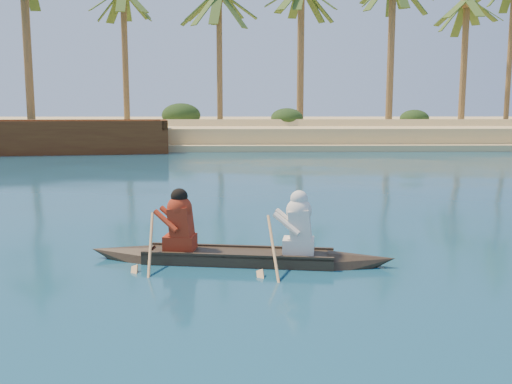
{
  "coord_description": "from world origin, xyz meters",
  "views": [
    {
      "loc": [
        8.06,
        -10.91,
        2.52
      ],
      "look_at": [
        8.32,
        -0.61,
        1.0
      ],
      "focal_mm": 40.0,
      "sensor_mm": 36.0,
      "label": 1
    }
  ],
  "objects": [
    {
      "name": "sandy_embankment",
      "position": [
        0.0,
        46.89,
        0.53
      ],
      "size": [
        150.0,
        51.0,
        1.5
      ],
      "color": "#DCB67C",
      "rests_on": "ground"
    },
    {
      "name": "palm_grove",
      "position": [
        0.0,
        35.0,
        8.0
      ],
      "size": [
        110.0,
        14.0,
        16.0
      ],
      "primitive_type": null,
      "color": "#3A4C1B",
      "rests_on": "ground"
    },
    {
      "name": "shrub_cluster",
      "position": [
        0.0,
        31.5,
        1.2
      ],
      "size": [
        100.0,
        6.0,
        2.4
      ],
      "primitive_type": null,
      "color": "black",
      "rests_on": "ground"
    },
    {
      "name": "canoe",
      "position": [
        8.0,
        -1.79,
        0.27
      ],
      "size": [
        5.12,
        1.42,
        1.4
      ],
      "rotation": [
        0.0,
        0.0,
        -0.15
      ],
      "color": "#31291B",
      "rests_on": "ground"
    },
    {
      "name": "barge_mid",
      "position": [
        -2.78,
        22.0,
        0.76
      ],
      "size": [
        13.5,
        6.34,
        2.16
      ],
      "rotation": [
        0.0,
        0.0,
        0.16
      ],
      "color": "brown",
      "rests_on": "ground"
    }
  ]
}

